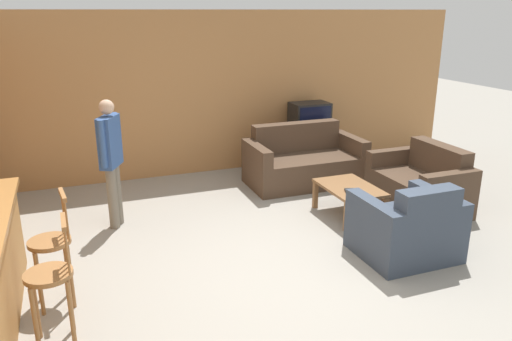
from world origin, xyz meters
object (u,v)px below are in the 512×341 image
at_px(armchair_near, 407,229).
at_px(tv, 310,118).
at_px(bar_chair_near, 52,283).
at_px(bar_chair_mid, 52,249).
at_px(person_by_window, 111,156).
at_px(tv_unit, 308,150).
at_px(book_on_table, 352,191).
at_px(coffee_table, 349,191).
at_px(couch_far, 303,163).
at_px(loveseat_right, 421,185).

bearing_deg(armchair_near, tv, 81.44).
height_order(bar_chair_near, bar_chair_mid, same).
distance_m(tv, person_by_window, 3.69).
relative_size(tv_unit, tv, 1.90).
relative_size(bar_chair_near, armchair_near, 1.07).
xyz_separation_m(bar_chair_near, armchair_near, (3.58, 0.26, -0.23)).
bearing_deg(book_on_table, tv, 76.09).
distance_m(bar_chair_mid, coffee_table, 3.68).
height_order(couch_far, loveseat_right, couch_far).
bearing_deg(armchair_near, bar_chair_mid, 174.38).
height_order(bar_chair_near, armchair_near, bar_chair_near).
bearing_deg(tv_unit, bar_chair_near, -138.05).
bearing_deg(person_by_window, bar_chair_mid, -113.05).
height_order(bar_chair_near, tv_unit, bar_chair_near).
distance_m(tv_unit, person_by_window, 3.74).
distance_m(bar_chair_mid, person_by_window, 1.80).
relative_size(couch_far, tv, 2.76).
bearing_deg(couch_far, bar_chair_near, -141.28).
distance_m(couch_far, tv, 1.05).
distance_m(coffee_table, tv, 2.32).
xyz_separation_m(book_on_table, person_by_window, (-2.80, 0.97, 0.48)).
bearing_deg(coffee_table, loveseat_right, -3.35).
distance_m(bar_chair_mid, tv, 5.11).
xyz_separation_m(loveseat_right, tv, (-0.57, 2.27, 0.52)).
bearing_deg(armchair_near, tv_unit, 81.45).
height_order(coffee_table, tv_unit, tv_unit).
xyz_separation_m(tv, person_by_window, (-3.40, -1.43, 0.07)).
xyz_separation_m(bar_chair_mid, armchair_near, (3.58, -0.35, -0.23)).
relative_size(couch_far, person_by_window, 1.10).
distance_m(bar_chair_mid, book_on_table, 3.56).
bearing_deg(tv_unit, loveseat_right, -75.96).
relative_size(bar_chair_near, tv, 1.67).
bearing_deg(tv_unit, couch_far, -121.58).
bearing_deg(person_by_window, bar_chair_near, -107.14).
xyz_separation_m(armchair_near, person_by_window, (-2.89, 1.98, 0.59)).
bearing_deg(book_on_table, armchair_near, -85.35).
distance_m(loveseat_right, person_by_window, 4.10).
relative_size(coffee_table, tv_unit, 0.75).
distance_m(bar_chair_near, couch_far, 4.63).
bearing_deg(bar_chair_near, person_by_window, 72.86).
relative_size(couch_far, tv_unit, 1.46).
distance_m(loveseat_right, tv, 2.40).
xyz_separation_m(loveseat_right, tv_unit, (-0.57, 2.27, -0.03)).
xyz_separation_m(loveseat_right, person_by_window, (-3.97, 0.84, 0.59)).
relative_size(loveseat_right, person_by_window, 0.83).
relative_size(bar_chair_mid, coffee_table, 1.17).
xyz_separation_m(bar_chair_mid, person_by_window, (0.69, 1.62, 0.35)).
bearing_deg(tv, bar_chair_mid, -143.23).
distance_m(bar_chair_near, coffee_table, 3.87).
distance_m(coffee_table, tv_unit, 2.27).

